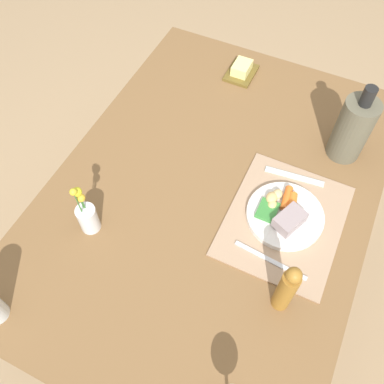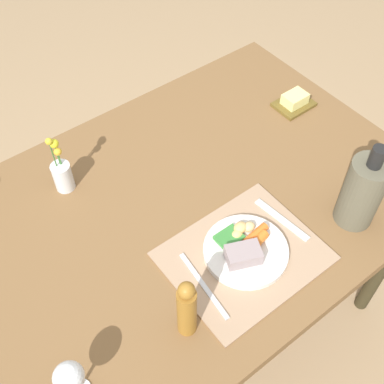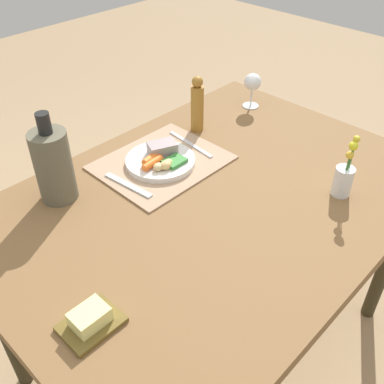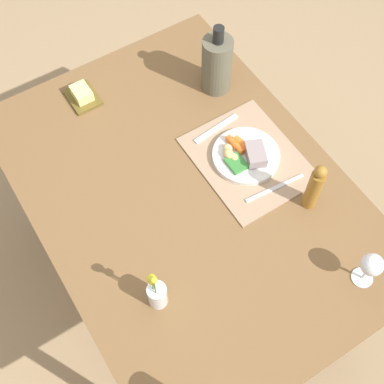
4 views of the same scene
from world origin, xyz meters
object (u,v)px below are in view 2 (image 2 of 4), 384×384
dining_table (192,214)px  flower_vase (62,173)px  dinner_plate (246,248)px  knife (282,220)px  cooler_bottle (362,192)px  fork (203,285)px  wine_glass (69,378)px  butter_dish (294,102)px  pepper_mill (187,309)px

dining_table → flower_vase: bearing=135.0°
dinner_plate → flower_vase: 0.57m
knife → flower_vase: flower_vase is taller
cooler_bottle → fork: bearing=170.0°
knife → flower_vase: 0.65m
wine_glass → knife: bearing=5.3°
dining_table → cooler_bottle: bearing=-45.4°
dinner_plate → fork: dinner_plate is taller
knife → cooler_bottle: (0.17, -0.11, 0.11)m
dinner_plate → butter_dish: bearing=33.2°
fork → cooler_bottle: 0.49m
knife → pepper_mill: 0.42m
flower_vase → butter_dish: 0.82m
cooler_bottle → flower_vase: (-0.59, 0.60, -0.05)m
knife → wine_glass: size_ratio=1.36×
dinner_plate → butter_dish: size_ratio=1.76×
dinner_plate → knife: size_ratio=1.22×
fork → cooler_bottle: (0.47, -0.08, 0.11)m
pepper_mill → cooler_bottle: size_ratio=0.75×
dinner_plate → cooler_bottle: bearing=-16.4°
pepper_mill → cooler_bottle: 0.57m
wine_glass → butter_dish: bearing=20.3°
flower_vase → butter_dish: size_ratio=1.55×
dining_table → fork: fork is taller
fork → knife: size_ratio=1.16×
butter_dish → wine_glass: size_ratio=0.94×
pepper_mill → butter_dish: bearing=28.3°
knife → fork: bearing=179.2°
flower_vase → knife: bearing=-49.0°
knife → pepper_mill: size_ratio=0.90×
pepper_mill → wine_glass: pepper_mill is taller
pepper_mill → cooler_bottle: cooler_bottle is taller
dining_table → pepper_mill: size_ratio=6.51×
pepper_mill → wine_glass: (-0.29, 0.03, -0.00)m
flower_vase → cooler_bottle: bearing=-45.2°
fork → pepper_mill: (-0.10, -0.06, 0.09)m
dining_table → wine_glass: (-0.54, -0.28, 0.17)m
dinner_plate → fork: 0.15m
cooler_bottle → butter_dish: bearing=64.8°
flower_vase → wine_glass: flower_vase is taller
butter_dish → flower_vase: bearing=169.0°
dinner_plate → flower_vase: size_ratio=1.14×
dining_table → knife: size_ratio=7.25×
dining_table → butter_dish: butter_dish is taller
dinner_plate → butter_dish: 0.63m
knife → wine_glass: 0.70m
fork → butter_dish: (0.68, 0.36, 0.01)m
cooler_bottle → dinner_plate: bearing=163.6°
flower_vase → dinner_plate: bearing=-61.6°
pepper_mill → flower_vase: 0.58m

